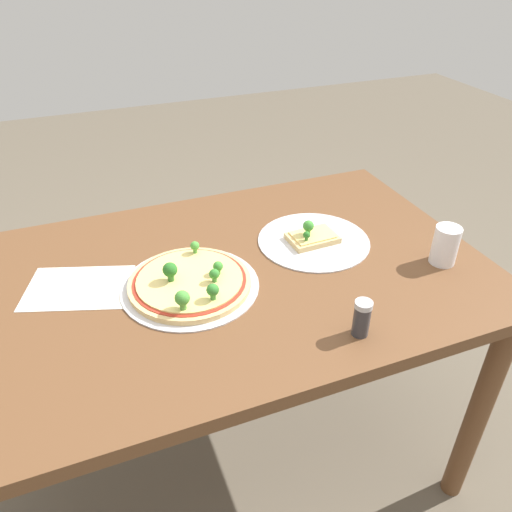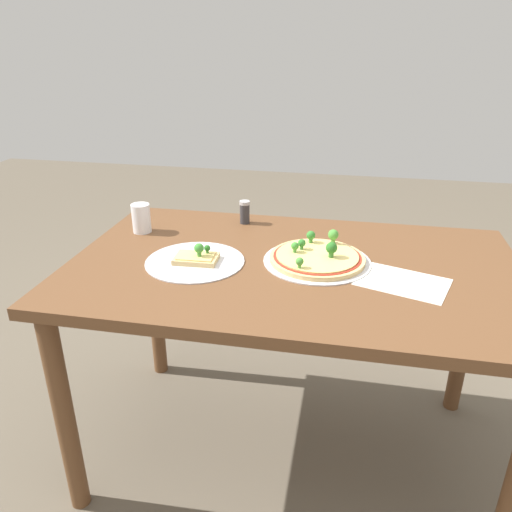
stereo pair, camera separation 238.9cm
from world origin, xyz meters
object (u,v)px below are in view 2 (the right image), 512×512
object	(u,v)px
dining_table	(292,290)
drinking_cup	(141,218)
condiment_shaker	(245,212)
pizza_tray_whole	(317,257)
pizza_tray_slice	(196,260)

from	to	relation	value
dining_table	drinking_cup	distance (m)	0.61
drinking_cup	condiment_shaker	size ratio (longest dim) A/B	1.19
dining_table	pizza_tray_whole	bearing A→B (deg)	22.12
dining_table	drinking_cup	size ratio (longest dim) A/B	13.47
condiment_shaker	dining_table	bearing A→B (deg)	-55.10
dining_table	pizza_tray_slice	bearing A→B (deg)	-170.58
dining_table	condiment_shaker	world-z (taller)	condiment_shaker
pizza_tray_whole	condiment_shaker	bearing A→B (deg)	135.29
dining_table	pizza_tray_slice	distance (m)	0.32
pizza_tray_slice	drinking_cup	bearing A→B (deg)	141.53
pizza_tray_slice	dining_table	bearing A→B (deg)	9.42
pizza_tray_slice	condiment_shaker	size ratio (longest dim) A/B	3.58
drinking_cup	condiment_shaker	world-z (taller)	drinking_cup
pizza_tray_whole	drinking_cup	world-z (taller)	drinking_cup
pizza_tray_slice	condiment_shaker	world-z (taller)	condiment_shaker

